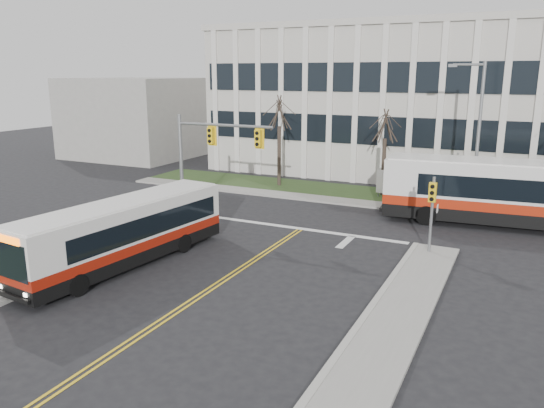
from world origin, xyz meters
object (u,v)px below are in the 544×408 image
Objects in this scene: directory_sign at (387,182)px; bus_main at (124,234)px; streetlight at (476,129)px; bus_cross at (510,195)px; newspaper_box_blue at (48,268)px.

bus_main is (-7.50, -18.07, 0.28)m from directory_sign.
directory_sign is 19.57m from bus_main.
bus_cross is at bearing -45.69° from streetlight.
streetlight is at bearing 58.30° from bus_main.
directory_sign reaches higher than newspaper_box_blue.
bus_main reaches higher than directory_sign.
directory_sign is at bearing -120.23° from bus_cross.
streetlight is 24.98m from newspaper_box_blue.
streetlight is 0.84× the size of bus_main.
bus_main reaches higher than newspaper_box_blue.
newspaper_box_blue is (-17.18, -17.15, -1.36)m from bus_cross.
newspaper_box_blue is (-9.34, -20.81, -0.70)m from directory_sign.
streetlight is at bearing 71.14° from newspaper_box_blue.
bus_main is (-13.03, -16.77, -3.74)m from streetlight.
bus_main is 21.05m from bus_cross.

